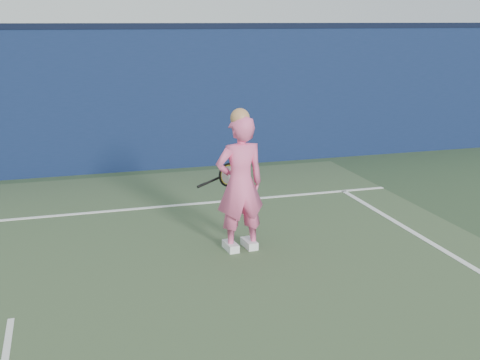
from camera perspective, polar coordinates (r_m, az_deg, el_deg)
name	(u,v)px	position (r m, az deg, el deg)	size (l,w,h in m)	color
backstop_wall	(26,105)	(10.97, -19.64, 6.73)	(24.00, 0.40, 2.50)	#0E1C3E
wall_cap	(19,26)	(10.88, -20.25, 13.51)	(24.00, 0.42, 0.10)	black
player	(240,183)	(6.98, 0.00, -0.33)	(0.62, 0.44, 1.69)	#F45F95
racket	(226,176)	(7.38, -1.34, 0.42)	(0.55, 0.18, 0.30)	black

